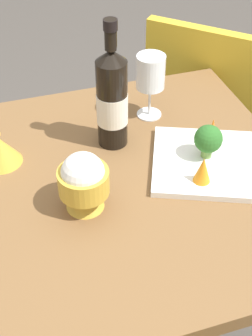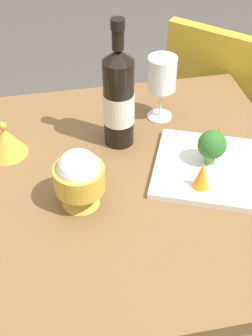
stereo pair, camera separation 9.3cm
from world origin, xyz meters
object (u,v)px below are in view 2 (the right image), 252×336
object	(u,v)px
carrot_garnish_left	(202,175)
carrot_garnish_right	(219,136)
rice_bowl	(79,178)
rice_bowl_lid	(6,141)
chair_by_wall	(225,110)
broccoli_floret	(212,146)
serving_plate	(208,168)
wine_bottle	(119,98)
wine_glass	(162,75)

from	to	relation	value
carrot_garnish_left	carrot_garnish_right	distance (m)	0.16
rice_bowl	rice_bowl_lid	world-z (taller)	rice_bowl
chair_by_wall	carrot_garnish_right	distance (m)	0.57
chair_by_wall	rice_bowl	size ratio (longest dim) A/B	6.00
broccoli_floret	rice_bowl	bearing A→B (deg)	100.39
rice_bowl_lid	serving_plate	bearing A→B (deg)	-108.98
carrot_garnish_left	chair_by_wall	bearing A→B (deg)	-27.51
chair_by_wall	rice_bowl_lid	bearing A→B (deg)	-109.71
chair_by_wall	broccoli_floret	bearing A→B (deg)	-72.79
rice_bowl	carrot_garnish_right	size ratio (longest dim) A/B	2.17
wine_bottle	wine_glass	distance (m)	0.16
rice_bowl_lid	carrot_garnish_right	xyz separation A→B (m)	(-0.10, -0.51, 0.01)
rice_bowl	serving_plate	bearing A→B (deg)	-81.19
rice_bowl	serving_plate	size ratio (longest dim) A/B	0.43
broccoli_floret	carrot_garnish_right	size ratio (longest dim) A/B	1.31
chair_by_wall	carrot_garnish_right	bearing A→B (deg)	-71.83
carrot_garnish_left	carrot_garnish_right	size ratio (longest dim) A/B	1.00
wine_glass	rice_bowl_lid	world-z (taller)	wine_glass
chair_by_wall	broccoli_floret	xyz separation A→B (m)	(-0.51, 0.26, 0.27)
chair_by_wall	serving_plate	world-z (taller)	chair_by_wall
serving_plate	broccoli_floret	size ratio (longest dim) A/B	3.81
wine_glass	rice_bowl	xyz separation A→B (m)	(-0.29, 0.25, -0.05)
wine_glass	broccoli_floret	size ratio (longest dim) A/B	2.09
chair_by_wall	rice_bowl	distance (m)	0.86
rice_bowl_lid	rice_bowl	bearing A→B (deg)	-142.87
rice_bowl	carrot_garnish_right	world-z (taller)	rice_bowl
carrot_garnish_left	wine_glass	bearing A→B (deg)	3.22
wine_glass	carrot_garnish_right	distance (m)	0.22
wine_bottle	carrot_garnish_left	size ratio (longest dim) A/B	5.03
rice_bowl	carrot_garnish_left	size ratio (longest dim) A/B	2.18
rice_bowl_lid	carrot_garnish_left	bearing A→B (deg)	-117.84
wine_bottle	carrot_garnish_right	bearing A→B (deg)	-111.32
chair_by_wall	serving_plate	distance (m)	0.63
chair_by_wall	wine_glass	xyz separation A→B (m)	(-0.28, 0.32, 0.33)
chair_by_wall	serving_plate	size ratio (longest dim) A/B	2.60
rice_bowl	serving_plate	distance (m)	0.32
carrot_garnish_right	chair_by_wall	bearing A→B (deg)	-25.79
rice_bowl	broccoli_floret	xyz separation A→B (m)	(0.06, -0.32, -0.01)
rice_bowl	rice_bowl_lid	size ratio (longest dim) A/B	1.42
serving_plate	carrot_garnish_left	size ratio (longest dim) A/B	5.02
wine_bottle	serving_plate	distance (m)	0.27
broccoli_floret	carrot_garnish_right	distance (m)	0.07
chair_by_wall	rice_bowl	xyz separation A→B (m)	(-0.57, 0.58, 0.28)
wine_bottle	rice_bowl	world-z (taller)	wine_bottle
broccoli_floret	carrot_garnish_left	world-z (taller)	broccoli_floret
wine_bottle	carrot_garnish_left	distance (m)	0.28
rice_bowl_lid	broccoli_floret	distance (m)	0.50
wine_glass	broccoli_floret	bearing A→B (deg)	-164.29
carrot_garnish_right	broccoli_floret	bearing A→B (deg)	145.83
serving_plate	carrot_garnish_right	bearing A→B (deg)	-34.70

